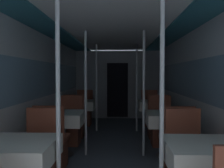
# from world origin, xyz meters

# --- Properties ---
(wall_left) EXTENTS (0.05, 8.61, 2.07)m
(wall_left) POSITION_xyz_m (-1.31, 2.91, 1.07)
(wall_left) COLOR silver
(wall_left) RESTS_ON ground_plane
(wall_right) EXTENTS (0.05, 8.61, 2.07)m
(wall_right) POSITION_xyz_m (1.31, 2.91, 1.07)
(wall_right) COLOR silver
(wall_right) RESTS_ON ground_plane
(ceiling_panel) EXTENTS (2.62, 8.61, 0.07)m
(ceiling_panel) POSITION_xyz_m (0.00, 2.91, 2.11)
(ceiling_panel) COLOR white
(ceiling_panel) RESTS_ON wall_left
(bulkhead_far) EXTENTS (2.56, 0.09, 2.07)m
(bulkhead_far) POSITION_xyz_m (0.00, 6.32, 1.03)
(bulkhead_far) COLOR gray
(bulkhead_far) RESTS_ON ground_plane
(dining_table_left_0) EXTENTS (0.70, 0.70, 0.72)m
(dining_table_left_0) POSITION_xyz_m (-0.88, 0.94, 0.59)
(dining_table_left_0) COLOR #4C4C51
(dining_table_left_0) RESTS_ON ground_plane
(chair_left_far_0) EXTENTS (0.43, 0.43, 0.93)m
(chair_left_far_0) POSITION_xyz_m (-0.88, 1.58, 0.29)
(chair_left_far_0) COLOR brown
(chair_left_far_0) RESTS_ON ground_plane
(support_pole_left_0) EXTENTS (0.04, 0.04, 2.07)m
(support_pole_left_0) POSITION_xyz_m (-0.48, 0.94, 1.03)
(support_pole_left_0) COLOR silver
(support_pole_left_0) RESTS_ON ground_plane
(dining_table_left_1) EXTENTS (0.70, 0.70, 0.72)m
(dining_table_left_1) POSITION_xyz_m (-0.88, 2.76, 0.59)
(dining_table_left_1) COLOR #4C4C51
(dining_table_left_1) RESTS_ON ground_plane
(chair_left_near_1) EXTENTS (0.43, 0.43, 0.93)m
(chair_left_near_1) POSITION_xyz_m (-0.88, 2.12, 0.29)
(chair_left_near_1) COLOR brown
(chair_left_near_1) RESTS_ON ground_plane
(chair_left_far_1) EXTENTS (0.43, 0.43, 0.93)m
(chair_left_far_1) POSITION_xyz_m (-0.88, 3.40, 0.29)
(chair_left_far_1) COLOR brown
(chair_left_far_1) RESTS_ON ground_plane
(support_pole_left_1) EXTENTS (0.04, 0.04, 2.07)m
(support_pole_left_1) POSITION_xyz_m (-0.48, 2.76, 1.03)
(support_pole_left_1) COLOR silver
(support_pole_left_1) RESTS_ON ground_plane
(dining_table_left_2) EXTENTS (0.70, 0.70, 0.72)m
(dining_table_left_2) POSITION_xyz_m (-0.88, 4.58, 0.59)
(dining_table_left_2) COLOR #4C4C51
(dining_table_left_2) RESTS_ON ground_plane
(chair_left_near_2) EXTENTS (0.43, 0.43, 0.93)m
(chair_left_near_2) POSITION_xyz_m (-0.88, 3.94, 0.29)
(chair_left_near_2) COLOR brown
(chair_left_near_2) RESTS_ON ground_plane
(chair_left_far_2) EXTENTS (0.43, 0.43, 0.93)m
(chair_left_far_2) POSITION_xyz_m (-0.88, 5.22, 0.29)
(chair_left_far_2) COLOR brown
(chair_left_far_2) RESTS_ON ground_plane
(support_pole_left_2) EXTENTS (0.04, 0.04, 2.07)m
(support_pole_left_2) POSITION_xyz_m (-0.48, 4.58, 1.03)
(support_pole_left_2) COLOR silver
(support_pole_left_2) RESTS_ON ground_plane
(dining_table_right_0) EXTENTS (0.70, 0.70, 0.72)m
(dining_table_right_0) POSITION_xyz_m (0.88, 0.94, 0.59)
(dining_table_right_0) COLOR #4C4C51
(dining_table_right_0) RESTS_ON ground_plane
(chair_right_far_0) EXTENTS (0.43, 0.43, 0.93)m
(chair_right_far_0) POSITION_xyz_m (0.88, 1.58, 0.29)
(chair_right_far_0) COLOR brown
(chair_right_far_0) RESTS_ON ground_plane
(support_pole_right_0) EXTENTS (0.04, 0.04, 2.07)m
(support_pole_right_0) POSITION_xyz_m (0.48, 0.94, 1.03)
(support_pole_right_0) COLOR silver
(support_pole_right_0) RESTS_ON ground_plane
(dining_table_right_1) EXTENTS (0.70, 0.70, 0.72)m
(dining_table_right_1) POSITION_xyz_m (0.88, 2.76, 0.59)
(dining_table_right_1) COLOR #4C4C51
(dining_table_right_1) RESTS_ON ground_plane
(chair_right_near_1) EXTENTS (0.43, 0.43, 0.93)m
(chair_right_near_1) POSITION_xyz_m (0.88, 2.12, 0.29)
(chair_right_near_1) COLOR brown
(chair_right_near_1) RESTS_ON ground_plane
(chair_right_far_1) EXTENTS (0.43, 0.43, 0.93)m
(chair_right_far_1) POSITION_xyz_m (0.88, 3.40, 0.29)
(chair_right_far_1) COLOR brown
(chair_right_far_1) RESTS_ON ground_plane
(support_pole_right_1) EXTENTS (0.04, 0.04, 2.07)m
(support_pole_right_1) POSITION_xyz_m (0.48, 2.76, 1.03)
(support_pole_right_1) COLOR silver
(support_pole_right_1) RESTS_ON ground_plane
(dining_table_right_2) EXTENTS (0.70, 0.70, 0.72)m
(dining_table_right_2) POSITION_xyz_m (0.88, 4.58, 0.59)
(dining_table_right_2) COLOR #4C4C51
(dining_table_right_2) RESTS_ON ground_plane
(chair_right_near_2) EXTENTS (0.43, 0.43, 0.93)m
(chair_right_near_2) POSITION_xyz_m (0.88, 3.94, 0.29)
(chair_right_near_2) COLOR brown
(chair_right_near_2) RESTS_ON ground_plane
(chair_right_far_2) EXTENTS (0.43, 0.43, 0.93)m
(chair_right_far_2) POSITION_xyz_m (0.88, 5.22, 0.29)
(chair_right_far_2) COLOR brown
(chair_right_far_2) RESTS_ON ground_plane
(support_pole_right_2) EXTENTS (0.04, 0.04, 2.07)m
(support_pole_right_2) POSITION_xyz_m (0.48, 4.58, 1.03)
(support_pole_right_2) COLOR silver
(support_pole_right_2) RESTS_ON ground_plane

